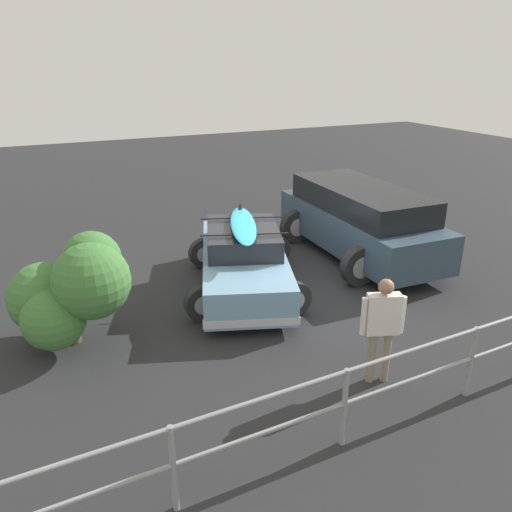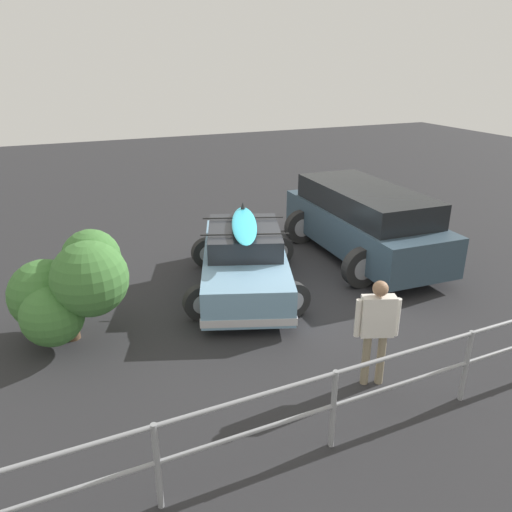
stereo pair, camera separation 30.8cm
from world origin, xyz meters
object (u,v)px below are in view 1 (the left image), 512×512
(suv_car, at_px, (359,220))
(person_bystander, at_px, (382,322))
(sedan_car, at_px, (243,260))
(bush_near_left, at_px, (70,290))

(suv_car, relative_size, person_bystander, 3.04)
(sedan_car, height_order, bush_near_left, bush_near_left)
(sedan_car, relative_size, person_bystander, 2.65)
(sedan_car, height_order, person_bystander, person_bystander)
(suv_car, xyz_separation_m, bush_near_left, (6.62, 1.35, 0.09))
(sedan_car, bearing_deg, person_bystander, 97.85)
(person_bystander, bearing_deg, suv_car, -122.07)
(suv_car, height_order, bush_near_left, bush_near_left)
(suv_car, distance_m, bush_near_left, 6.75)
(bush_near_left, bearing_deg, suv_car, -168.46)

